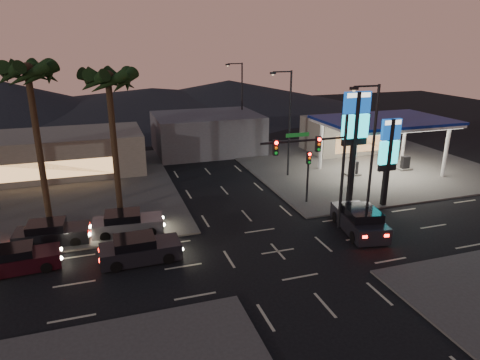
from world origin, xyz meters
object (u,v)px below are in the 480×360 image
object	(u,v)px
pylon_sign_short	(389,149)
pylon_sign_tall	(355,126)
suv_station	(359,220)
car_lane_b_front	(127,224)
car_lane_a_front	(139,249)
traffic_signal_mast	(321,158)
car_lane_a_mid	(18,260)
gas_station	(384,123)
car_lane_b_mid	(51,233)

from	to	relation	value
pylon_sign_short	pylon_sign_tall	bearing A→B (deg)	158.20
suv_station	car_lane_b_front	bearing A→B (deg)	162.91
car_lane_a_front	pylon_sign_tall	bearing A→B (deg)	13.26
pylon_sign_short	traffic_signal_mast	size ratio (longest dim) A/B	0.88
suv_station	pylon_sign_short	bearing A→B (deg)	37.89
car_lane_a_front	car_lane_a_mid	world-z (taller)	car_lane_a_front
gas_station	car_lane_a_front	size ratio (longest dim) A/B	2.50
traffic_signal_mast	car_lane_b_front	world-z (taller)	traffic_signal_mast
pylon_sign_short	car_lane_a_mid	world-z (taller)	pylon_sign_short
car_lane_a_mid	car_lane_b_mid	size ratio (longest dim) A/B	0.97
traffic_signal_mast	car_lane_b_front	bearing A→B (deg)	163.60
car_lane_a_front	car_lane_b_mid	xyz separation A→B (m)	(-5.18, 4.10, -0.02)
gas_station	traffic_signal_mast	bearing A→B (deg)	-140.72
traffic_signal_mast	suv_station	distance (m)	5.28
car_lane_a_front	suv_station	distance (m)	14.82
pylon_sign_short	car_lane_b_front	world-z (taller)	pylon_sign_short
pylon_sign_short	car_lane_a_front	distance (m)	19.94
gas_station	traffic_signal_mast	size ratio (longest dim) A/B	1.53
car_lane_b_front	suv_station	distance (m)	15.92
traffic_signal_mast	car_lane_b_mid	xyz separation A→B (m)	(-17.26, 3.65, -4.52)
traffic_signal_mast	car_lane_a_front	bearing A→B (deg)	-177.86
gas_station	car_lane_a_mid	distance (m)	32.74
traffic_signal_mast	car_lane_a_front	xyz separation A→B (m)	(-12.08, -0.45, -4.49)
gas_station	car_lane_b_mid	world-z (taller)	gas_station
pylon_sign_tall	car_lane_b_mid	xyz separation A→B (m)	(-22.01, 0.14, -5.69)
pylon_sign_tall	car_lane_b_front	world-z (taller)	pylon_sign_tall
car_lane_a_mid	car_lane_b_front	size ratio (longest dim) A/B	0.94
gas_station	pylon_sign_tall	bearing A→B (deg)	-139.09
traffic_signal_mast	pylon_sign_tall	bearing A→B (deg)	36.52
pylon_sign_short	traffic_signal_mast	world-z (taller)	traffic_signal_mast
gas_station	car_lane_b_front	world-z (taller)	gas_station
car_lane_a_mid	suv_station	size ratio (longest dim) A/B	0.82
car_lane_a_mid	car_lane_b_front	xyz separation A→B (m)	(6.30, 3.11, 0.04)
traffic_signal_mast	car_lane_b_mid	distance (m)	18.21
pylon_sign_tall	car_lane_a_front	xyz separation A→B (m)	(-16.83, -3.96, -5.66)
pylon_sign_short	car_lane_b_front	bearing A→B (deg)	176.62
car_lane_b_mid	gas_station	bearing A→B (deg)	12.17
car_lane_a_front	car_lane_b_mid	size ratio (longest dim) A/B	1.02
car_lane_a_front	car_lane_b_mid	world-z (taller)	car_lane_a_front
pylon_sign_tall	suv_station	xyz separation A→B (m)	(-2.02, -4.51, -5.57)
car_lane_a_mid	pylon_sign_short	bearing A→B (deg)	4.27
traffic_signal_mast	pylon_sign_short	bearing A→B (deg)	19.13
gas_station	suv_station	size ratio (longest dim) A/B	2.18
pylon_sign_short	traffic_signal_mast	xyz separation A→B (m)	(-7.24, -2.51, 0.57)
car_lane_a_mid	suv_station	xyz separation A→B (m)	(21.52, -1.57, 0.14)
gas_station	pylon_sign_tall	world-z (taller)	pylon_sign_tall
car_lane_a_mid	gas_station	bearing A→B (deg)	16.92
car_lane_a_front	pylon_sign_short	bearing A→B (deg)	8.72
car_lane_a_mid	car_lane_b_mid	world-z (taller)	car_lane_b_mid
pylon_sign_tall	car_lane_a_front	distance (m)	18.19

